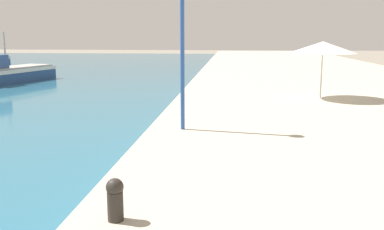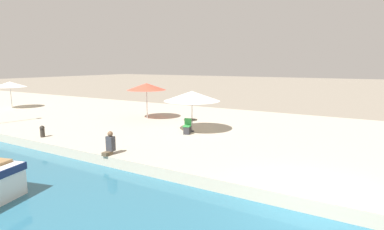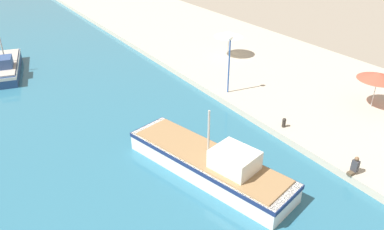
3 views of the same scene
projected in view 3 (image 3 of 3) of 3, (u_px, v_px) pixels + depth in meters
quay_promenade at (189, 32)px, 45.06m from camera, size 16.00×90.00×0.52m
fishing_boat_near at (210, 163)px, 20.71m from camera, size 5.13×10.61×4.00m
fishing_boat_far at (6, 66)px, 33.85m from camera, size 3.88×8.07×3.39m
cafe_umbrella_white at (379, 76)px, 26.19m from camera, size 2.86×2.86×2.64m
cafe_umbrella_striped at (229, 34)px, 35.86m from camera, size 2.83×2.83×2.45m
person_at_quay at (355, 166)px, 20.16m from camera, size 0.57×0.36×1.06m
mooring_bollard at (284, 122)px, 24.59m from camera, size 0.26×0.26×0.65m
lamppost at (230, 55)px, 28.03m from camera, size 0.36×0.36×4.56m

